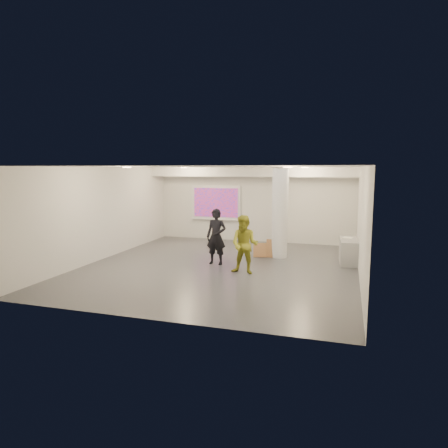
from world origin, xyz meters
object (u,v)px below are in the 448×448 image
(column, at_px, (280,213))
(woman, at_px, (216,237))
(projection_screen, at_px, (216,203))
(credenza, at_px, (349,251))
(man, at_px, (245,245))

(column, bearing_deg, woman, -138.20)
(woman, bearing_deg, projection_screen, 111.89)
(projection_screen, distance_m, credenza, 6.14)
(man, bearing_deg, column, 80.06)
(credenza, distance_m, man, 3.59)
(woman, height_order, man, woman)
(column, relative_size, projection_screen, 1.43)
(column, xyz_separation_m, projection_screen, (-3.10, 2.65, 0.03))
(credenza, bearing_deg, man, -145.59)
(column, bearing_deg, credenza, -4.59)
(credenza, relative_size, woman, 0.75)
(projection_screen, bearing_deg, woman, -71.61)
(column, height_order, credenza, column)
(credenza, height_order, woman, woman)
(column, xyz_separation_m, woman, (-1.71, -1.53, -0.64))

